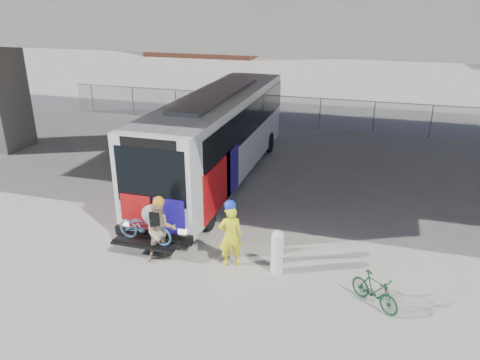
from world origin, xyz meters
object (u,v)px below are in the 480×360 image
at_px(bus, 218,131).
at_px(cyclist_tan, 161,231).
at_px(bollard, 277,250).
at_px(cyclist_hivis, 230,234).
at_px(bike_parked, 375,290).

distance_m(bus, cyclist_tan, 6.78).
relative_size(bus, bollard, 9.88).
bearing_deg(bus, bollard, -58.19).
bearing_deg(cyclist_hivis, cyclist_tan, -18.08).
xyz_separation_m(bollard, bike_parked, (2.67, -0.79, -0.26)).
height_order(cyclist_hivis, cyclist_tan, cyclist_hivis).
distance_m(cyclist_hivis, bike_parked, 4.14).
bearing_deg(bus, bike_parked, -47.20).
distance_m(bollard, bike_parked, 2.79).
bearing_deg(bike_parked, bus, 82.11).
relative_size(cyclist_hivis, bike_parked, 1.39).
relative_size(cyclist_hivis, cyclist_tan, 1.00).
bearing_deg(cyclist_hivis, bollard, 152.28).
height_order(bollard, bike_parked, bollard).
height_order(cyclist_hivis, bike_parked, cyclist_hivis).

